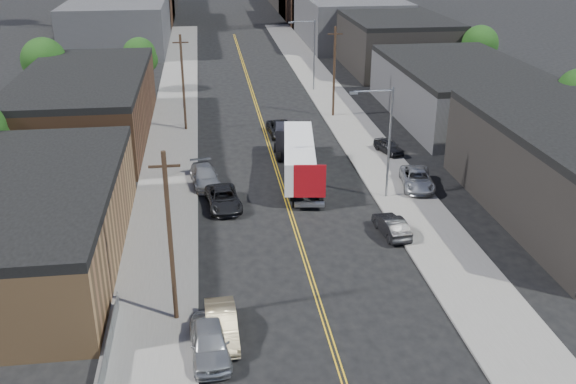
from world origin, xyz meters
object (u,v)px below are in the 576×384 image
object	(u,v)px
car_left_b	(222,325)
car_left_c	(223,199)
car_right_lot_a	(417,179)
car_right_oncoming	(392,226)
car_ahead_truck	(280,129)
car_left_d	(205,176)
car_right_lot_c	(389,146)
car_left_a	(209,342)
semi_truck	(296,154)

from	to	relation	value
car_left_b	car_left_c	bearing A→B (deg)	85.52
car_left_c	car_right_lot_a	size ratio (longest dim) A/B	0.99
car_right_lot_a	car_right_oncoming	bearing A→B (deg)	-109.28
car_left_c	car_ahead_truck	bearing A→B (deg)	62.99
car_left_d	car_right_lot_c	world-z (taller)	car_left_d
car_right_lot_a	car_ahead_truck	xyz separation A→B (m)	(-9.50, 15.54, -0.18)
car_left_a	semi_truck	bearing A→B (deg)	68.06
car_left_a	car_right_lot_a	size ratio (longest dim) A/B	0.92
car_left_b	car_left_d	world-z (taller)	car_left_b
car_right_lot_c	car_ahead_truck	bearing A→B (deg)	127.54
semi_truck	car_left_c	xyz separation A→B (m)	(-6.50, -5.56, -1.40)
car_left_c	car_right_oncoming	distance (m)	13.17
semi_truck	car_ahead_truck	size ratio (longest dim) A/B	2.86
car_left_a	car_right_lot_c	distance (m)	33.33
semi_truck	car_left_d	xyz separation A→B (m)	(-7.90, -0.78, -1.36)
car_right_oncoming	car_right_lot_c	world-z (taller)	car_right_lot_c
car_left_a	car_right_lot_a	bearing A→B (deg)	45.21
semi_truck	car_left_c	world-z (taller)	semi_truck
semi_truck	car_ahead_truck	distance (m)	11.68
car_left_a	car_left_b	size ratio (longest dim) A/B	1.04
car_left_d	car_right_lot_a	world-z (taller)	car_right_lot_a
car_right_oncoming	car_left_c	bearing A→B (deg)	-34.18
car_left_d	car_ahead_truck	bearing A→B (deg)	50.16
semi_truck	car_right_oncoming	bearing A→B (deg)	-59.50
car_left_c	car_right_lot_c	xyz separation A→B (m)	(16.00, 10.16, 0.06)
car_left_a	car_ahead_truck	size ratio (longest dim) A/B	0.96
car_right_lot_c	car_ahead_truck	size ratio (longest dim) A/B	0.74
car_left_c	car_left_d	xyz separation A→B (m)	(-1.40, 4.79, 0.04)
car_left_b	car_right_lot_a	xyz separation A→B (m)	(16.74, 18.46, 0.11)
car_left_d	car_right_lot_c	xyz separation A→B (m)	(17.40, 5.37, 0.03)
car_ahead_truck	car_right_oncoming	bearing A→B (deg)	-81.35
car_left_c	car_right_oncoming	bearing A→B (deg)	-34.53
semi_truck	car_right_oncoming	xyz separation A→B (m)	(5.10, -11.80, -1.43)
car_left_c	car_right_oncoming	xyz separation A→B (m)	(11.60, -6.24, -0.03)
car_right_lot_c	car_ahead_truck	distance (m)	11.80
car_right_oncoming	car_ahead_truck	bearing A→B (deg)	-83.61
car_right_lot_c	car_right_lot_a	bearing A→B (deg)	-106.11
car_left_d	car_right_lot_a	bearing A→B (deg)	-17.61
car_ahead_truck	car_right_lot_c	bearing A→B (deg)	-40.01
car_ahead_truck	semi_truck	bearing A→B (deg)	-93.65
car_left_d	car_ahead_truck	size ratio (longest dim) A/B	1.04
car_right_lot_c	car_left_a	bearing A→B (deg)	-137.58
car_left_b	car_ahead_truck	world-z (taller)	car_left_b
car_left_b	car_right_lot_a	distance (m)	24.92
car_left_a	car_right_lot_c	bearing A→B (deg)	54.93
car_left_d	car_right_lot_a	distance (m)	17.69
car_right_lot_a	car_left_a	bearing A→B (deg)	-121.21
car_right_lot_a	car_right_lot_c	size ratio (longest dim) A/B	1.41
car_right_oncoming	car_right_lot_a	bearing A→B (deg)	-125.17
car_right_lot_c	car_left_c	bearing A→B (deg)	-163.69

